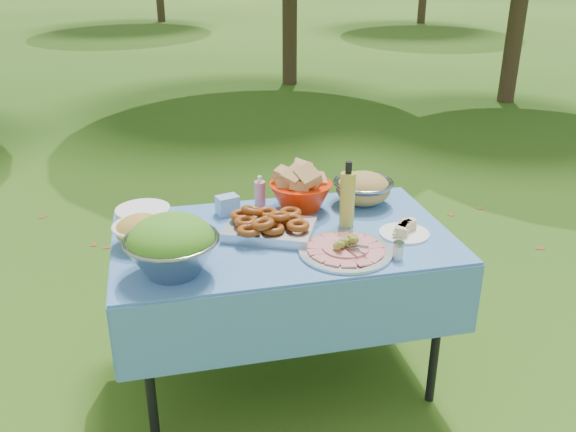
% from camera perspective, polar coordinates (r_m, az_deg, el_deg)
% --- Properties ---
extents(ground, '(80.00, 80.00, 0.00)m').
position_cam_1_polar(ground, '(3.08, -0.41, -14.65)').
color(ground, '#183E0B').
rests_on(ground, ground).
extents(picnic_table, '(1.46, 0.86, 0.76)m').
position_cam_1_polar(picnic_table, '(2.86, -0.43, -8.66)').
color(picnic_table, '#80CDF6').
rests_on(picnic_table, ground).
extents(salad_bowl, '(0.38, 0.38, 0.24)m').
position_cam_1_polar(salad_bowl, '(2.36, -10.83, -2.72)').
color(salad_bowl, '#93949A').
rests_on(salad_bowl, picnic_table).
extents(pasta_bowl_white, '(0.24, 0.24, 0.13)m').
position_cam_1_polar(pasta_bowl_white, '(2.64, -13.61, -1.28)').
color(pasta_bowl_white, white).
rests_on(pasta_bowl_white, picnic_table).
extents(plate_stack, '(0.29, 0.29, 0.06)m').
position_cam_1_polar(plate_stack, '(2.88, -13.40, 0.16)').
color(plate_stack, white).
rests_on(plate_stack, picnic_table).
extents(wipes_box, '(0.12, 0.10, 0.09)m').
position_cam_1_polar(wipes_box, '(2.88, -5.68, 1.03)').
color(wipes_box, '#8EB7E2').
rests_on(wipes_box, picnic_table).
extents(sanitizer_bottle, '(0.05, 0.05, 0.15)m').
position_cam_1_polar(sanitizer_bottle, '(2.95, -2.65, 2.35)').
color(sanitizer_bottle, pink).
rests_on(sanitizer_bottle, picnic_table).
extents(bread_bowl, '(0.38, 0.38, 0.20)m').
position_cam_1_polar(bread_bowl, '(2.91, 1.20, 2.53)').
color(bread_bowl, '#F02A05').
rests_on(bread_bowl, picnic_table).
extents(pasta_bowl_steel, '(0.33, 0.33, 0.15)m').
position_cam_1_polar(pasta_bowl_steel, '(3.01, 7.04, 2.63)').
color(pasta_bowl_steel, '#93949A').
rests_on(pasta_bowl_steel, picnic_table).
extents(fried_tray, '(0.45, 0.40, 0.09)m').
position_cam_1_polar(fried_tray, '(2.66, -1.72, -0.86)').
color(fried_tray, silver).
rests_on(fried_tray, picnic_table).
extents(charcuterie_platter, '(0.51, 0.51, 0.09)m').
position_cam_1_polar(charcuterie_platter, '(2.51, 5.44, -2.53)').
color(charcuterie_platter, silver).
rests_on(charcuterie_platter, picnic_table).
extents(oil_bottle, '(0.07, 0.07, 0.30)m').
position_cam_1_polar(oil_bottle, '(2.72, 5.59, 2.04)').
color(oil_bottle, gold).
rests_on(oil_bottle, picnic_table).
extents(cheese_plate, '(0.23, 0.23, 0.06)m').
position_cam_1_polar(cheese_plate, '(2.71, 10.86, -1.13)').
color(cheese_plate, white).
rests_on(cheese_plate, picnic_table).
extents(shaker, '(0.06, 0.06, 0.07)m').
position_cam_1_polar(shaker, '(2.50, 10.29, -3.18)').
color(shaker, white).
rests_on(shaker, picnic_table).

